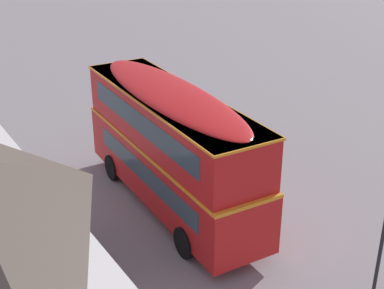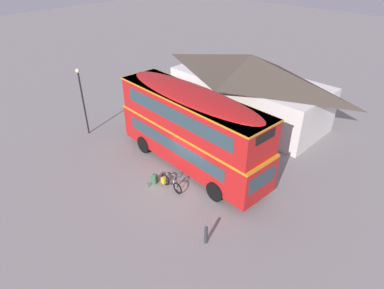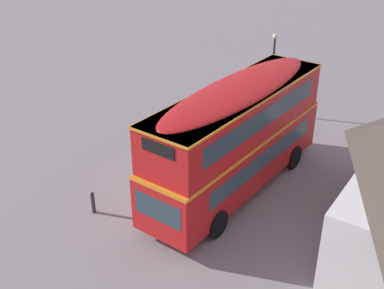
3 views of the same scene
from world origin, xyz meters
TOP-DOWN VIEW (x-y plane):
  - ground_plane at (0.00, 0.00)m, footprint 120.00×120.00m
  - double_decker_bus at (-0.96, 1.45)m, footprint 10.34×3.29m
  - touring_bicycle at (-0.29, -0.93)m, footprint 1.71×0.46m
  - backpack_on_ground at (-1.29, -1.19)m, footprint 0.37×0.39m
  - water_bottle_green_metal at (-1.27, -1.70)m, footprint 0.07×0.07m
  - kerb_bollard at (3.64, -2.50)m, footprint 0.16×0.16m

SIDE VIEW (x-z plane):
  - ground_plane at x=0.00m, z-range 0.00..0.00m
  - water_bottle_green_metal at x=-1.27m, z-range -0.01..0.25m
  - backpack_on_ground at x=-1.29m, z-range 0.01..0.59m
  - touring_bicycle at x=-0.29m, z-range -0.14..0.88m
  - kerb_bollard at x=3.64m, z-range 0.01..0.98m
  - double_decker_bus at x=-0.96m, z-range 0.25..5.04m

